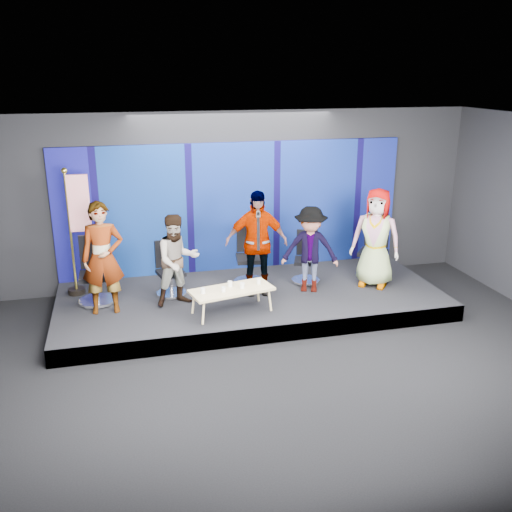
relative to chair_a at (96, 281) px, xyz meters
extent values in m
plane|color=black|center=(2.76, -2.77, -0.69)|extent=(10.00, 10.00, 0.00)
cube|color=black|center=(2.76, 1.23, 1.06)|extent=(10.00, 0.02, 3.50)
cube|color=black|center=(2.76, -6.77, 1.06)|extent=(10.00, 0.02, 3.50)
cube|color=black|center=(2.76, -2.77, 2.81)|extent=(10.00, 8.00, 0.02)
cube|color=black|center=(2.76, -0.27, -0.54)|extent=(7.00, 3.00, 0.30)
cube|color=#100863|center=(2.76, 1.18, 0.91)|extent=(7.00, 0.08, 2.60)
cylinder|color=silver|center=(0.00, -0.06, -0.36)|extent=(0.67, 0.67, 0.07)
cylinder|color=silver|center=(0.00, -0.06, -0.10)|extent=(0.08, 0.08, 0.44)
cube|color=black|center=(0.00, -0.06, 0.12)|extent=(0.54, 0.54, 0.08)
cube|color=black|center=(0.00, 0.20, 0.49)|extent=(0.49, 0.06, 0.61)
imported|color=black|center=(0.17, -0.48, 0.57)|extent=(0.70, 0.47, 1.91)
cylinder|color=silver|center=(1.32, -0.01, -0.36)|extent=(0.67, 0.67, 0.06)
cylinder|color=silver|center=(1.32, -0.01, -0.14)|extent=(0.07, 0.07, 0.38)
cube|color=black|center=(1.32, -0.01, 0.04)|extent=(0.54, 0.54, 0.07)
cube|color=black|center=(1.27, 0.21, 0.35)|extent=(0.41, 0.14, 0.52)
imported|color=black|center=(1.41, -0.45, 0.42)|extent=(0.90, 0.77, 1.62)
cylinder|color=silver|center=(2.87, 0.20, -0.36)|extent=(0.76, 0.76, 0.07)
cylinder|color=silver|center=(2.87, 0.20, -0.10)|extent=(0.08, 0.08, 0.45)
cube|color=black|center=(2.87, 0.20, 0.13)|extent=(0.61, 0.61, 0.08)
cube|color=black|center=(2.90, 0.46, 0.49)|extent=(0.49, 0.13, 0.61)
imported|color=black|center=(2.87, -0.25, 0.57)|extent=(1.18, 0.63, 1.93)
cylinder|color=silver|center=(3.93, 0.04, -0.36)|extent=(0.73, 0.73, 0.06)
cylinder|color=silver|center=(3.93, 0.04, -0.15)|extent=(0.07, 0.07, 0.37)
cube|color=black|center=(3.93, 0.04, 0.04)|extent=(0.58, 0.58, 0.07)
cube|color=black|center=(4.01, 0.25, 0.35)|extent=(0.40, 0.19, 0.51)
imported|color=black|center=(3.85, -0.40, 0.42)|extent=(1.19, 0.93, 1.61)
cylinder|color=silver|center=(5.31, 0.00, -0.36)|extent=(0.92, 0.92, 0.07)
cylinder|color=silver|center=(5.31, 0.00, -0.11)|extent=(0.08, 0.08, 0.44)
cube|color=black|center=(5.31, 0.00, 0.11)|extent=(0.73, 0.73, 0.08)
cube|color=black|center=(5.47, 0.21, 0.47)|extent=(0.42, 0.33, 0.60)
imported|color=black|center=(5.14, -0.42, 0.55)|extent=(1.09, 1.03, 1.88)
cube|color=tan|center=(2.24, -1.04, 0.02)|extent=(1.48, 0.87, 0.04)
cylinder|color=tan|center=(1.69, -1.40, -0.20)|extent=(0.04, 0.04, 0.39)
cylinder|color=tan|center=(1.59, -0.95, -0.20)|extent=(0.04, 0.04, 0.39)
cylinder|color=tan|center=(2.88, -1.14, -0.20)|extent=(0.04, 0.04, 0.39)
cylinder|color=tan|center=(2.78, -0.69, -0.20)|extent=(0.04, 0.04, 0.39)
cylinder|color=silver|center=(1.73, -1.13, 0.09)|extent=(0.08, 0.08, 0.09)
cylinder|color=silver|center=(2.08, -1.15, 0.08)|extent=(0.07, 0.07, 0.08)
cylinder|color=silver|center=(2.23, -0.94, 0.09)|extent=(0.08, 0.08, 0.10)
cylinder|color=silver|center=(2.42, -1.05, 0.09)|extent=(0.08, 0.08, 0.09)
cylinder|color=silver|center=(2.74, -0.92, 0.08)|extent=(0.07, 0.07, 0.08)
cylinder|color=black|center=(-0.38, 0.49, -0.34)|extent=(0.31, 0.31, 0.10)
cylinder|color=gold|center=(-0.38, 0.49, 0.78)|extent=(0.04, 0.04, 2.14)
sphere|color=gold|center=(-0.38, 0.49, 1.90)|extent=(0.11, 0.11, 0.11)
cube|color=#B71428|center=(-0.18, 0.47, 1.31)|extent=(0.37, 0.06, 1.02)
camera|label=1|loc=(0.45, -9.83, 3.55)|focal=40.00mm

